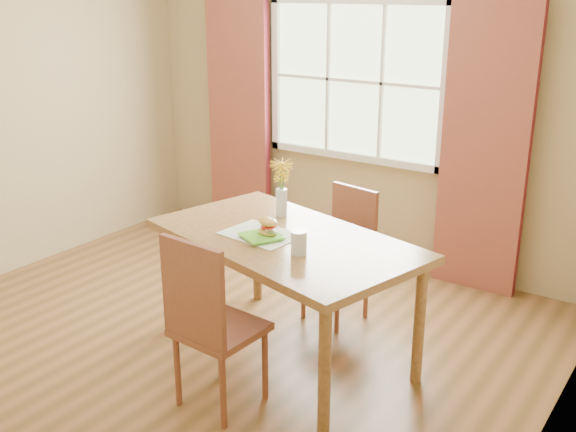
# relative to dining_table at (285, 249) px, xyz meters

# --- Properties ---
(room) EXTENTS (4.24, 3.84, 2.74)m
(room) POSITION_rel_dining_table_xyz_m (-0.53, -0.09, 0.62)
(room) COLOR brown
(room) RESTS_ON ground
(window) EXTENTS (1.62, 0.06, 1.32)m
(window) POSITION_rel_dining_table_xyz_m (-0.53, 1.78, 0.77)
(window) COLOR beige
(window) RESTS_ON room
(curtain_left) EXTENTS (0.65, 0.08, 2.20)m
(curtain_left) POSITION_rel_dining_table_xyz_m (-1.68, 1.69, 0.37)
(curtain_left) COLOR maroon
(curtain_left) RESTS_ON room
(curtain_right) EXTENTS (0.65, 0.08, 2.20)m
(curtain_right) POSITION_rel_dining_table_xyz_m (0.62, 1.69, 0.37)
(curtain_right) COLOR maroon
(curtain_right) RESTS_ON room
(dining_table) EXTENTS (1.84, 1.31, 0.81)m
(dining_table) POSITION_rel_dining_table_xyz_m (0.00, 0.00, 0.00)
(dining_table) COLOR olive
(dining_table) RESTS_ON room
(chair_near) EXTENTS (0.45, 0.45, 1.02)m
(chair_near) POSITION_rel_dining_table_xyz_m (-0.01, -0.71, -0.17)
(chair_near) COLOR brown
(chair_near) RESTS_ON room
(chair_far) EXTENTS (0.45, 0.45, 0.93)m
(chair_far) POSITION_rel_dining_table_xyz_m (0.01, 0.70, -0.22)
(chair_far) COLOR brown
(chair_far) RESTS_ON room
(placemat) EXTENTS (0.48, 0.37, 0.01)m
(placemat) POSITION_rel_dining_table_xyz_m (-0.13, -0.06, 0.09)
(placemat) COLOR beige
(placemat) RESTS_ON dining_table
(plate) EXTENTS (0.29, 0.29, 0.01)m
(plate) POSITION_rel_dining_table_xyz_m (-0.08, -0.12, 0.09)
(plate) COLOR #5EC030
(plate) RESTS_ON placemat
(croissant_sandwich) EXTENTS (0.17, 0.14, 0.11)m
(croissant_sandwich) POSITION_rel_dining_table_xyz_m (-0.07, -0.08, 0.15)
(croissant_sandwich) COLOR gold
(croissant_sandwich) RESTS_ON plate
(water_glass) EXTENTS (0.09, 0.09, 0.14)m
(water_glass) POSITION_rel_dining_table_xyz_m (0.23, -0.19, 0.15)
(water_glass) COLOR silver
(water_glass) RESTS_ON dining_table
(flower_vase) EXTENTS (0.15, 0.15, 0.38)m
(flower_vase) POSITION_rel_dining_table_xyz_m (-0.23, 0.30, 0.32)
(flower_vase) COLOR silver
(flower_vase) RESTS_ON dining_table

